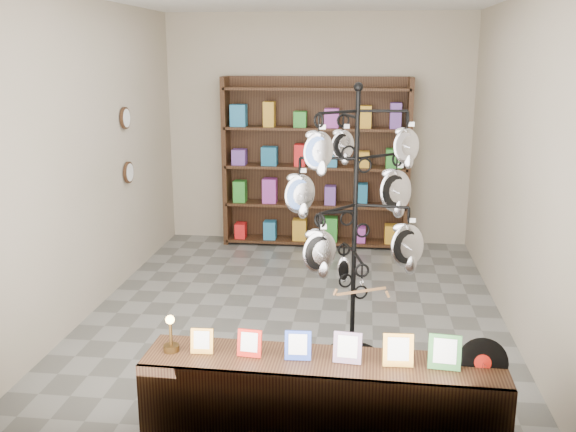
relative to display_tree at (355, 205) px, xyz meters
name	(u,v)px	position (x,y,z in m)	size (l,w,h in m)	color
ground	(297,309)	(-0.57, 0.97, -1.31)	(5.00, 5.00, 0.00)	slate
room_envelope	(297,123)	(-0.57, 0.97, 0.54)	(5.00, 5.00, 5.00)	#B1A08E
display_tree	(355,205)	(0.00, 0.00, 0.00)	(1.24, 1.24, 2.27)	black
front_shelf	(322,400)	(-0.17, -1.23, -1.02)	(2.33, 0.52, 0.82)	black
back_shelving	(316,168)	(-0.57, 3.27, -0.28)	(2.42, 0.36, 2.20)	black
wall_clocks	(127,146)	(-2.54, 1.77, 0.19)	(0.03, 0.24, 0.84)	black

